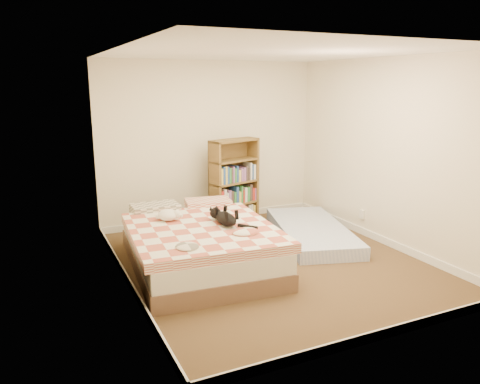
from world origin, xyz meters
name	(u,v)px	position (x,y,z in m)	size (l,w,h in m)	color
room	(272,167)	(0.00, 0.00, 1.20)	(3.51, 4.01, 2.51)	#4C3A20
bed	(198,243)	(-0.83, 0.31, 0.27)	(1.78, 2.34, 0.59)	brown
bookshelf	(234,192)	(0.25, 1.66, 0.51)	(0.88, 0.48, 1.34)	brown
floor_mattress	(312,232)	(0.98, 0.57, 0.09)	(0.90, 2.00, 0.18)	#7D95D1
black_cat	(225,218)	(-0.56, 0.12, 0.61)	(0.28, 0.74, 0.17)	black
white_dog	(169,215)	(-1.12, 0.54, 0.60)	(0.29, 0.31, 0.13)	white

